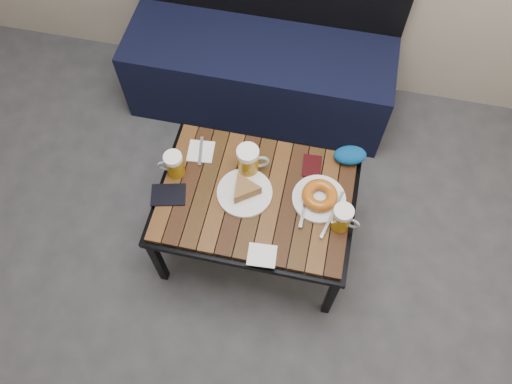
% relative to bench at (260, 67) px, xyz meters
% --- Properties ---
extents(room_shell, '(4.00, 4.00, 4.00)m').
position_rel_bench_xyz_m(room_shell, '(0.04, -1.26, 1.48)').
color(room_shell, gray).
rests_on(room_shell, ground).
extents(bench, '(1.40, 0.50, 0.95)m').
position_rel_bench_xyz_m(bench, '(0.00, 0.00, 0.00)').
color(bench, black).
rests_on(bench, ground).
extents(cafe_table, '(0.84, 0.62, 0.47)m').
position_rel_bench_xyz_m(cafe_table, '(0.16, -0.88, 0.16)').
color(cafe_table, black).
rests_on(cafe_table, ground).
extents(beer_mug_left, '(0.12, 0.09, 0.13)m').
position_rel_bench_xyz_m(beer_mug_left, '(-0.20, -0.84, 0.26)').
color(beer_mug_left, '#9F6E0C').
rests_on(beer_mug_left, cafe_table).
extents(beer_mug_centre, '(0.14, 0.11, 0.15)m').
position_rel_bench_xyz_m(beer_mug_centre, '(0.11, -0.77, 0.28)').
color(beer_mug_centre, '#9F6E0C').
rests_on(beer_mug_centre, cafe_table).
extents(beer_mug_right, '(0.12, 0.09, 0.13)m').
position_rel_bench_xyz_m(beer_mug_right, '(0.53, -0.94, 0.26)').
color(beer_mug_right, '#9F6E0C').
rests_on(beer_mug_right, cafe_table).
extents(plate_pie, '(0.23, 0.23, 0.07)m').
position_rel_bench_xyz_m(plate_pie, '(0.12, -0.88, 0.23)').
color(plate_pie, white).
rests_on(plate_pie, cafe_table).
extents(plate_bagel, '(0.22, 0.29, 0.06)m').
position_rel_bench_xyz_m(plate_bagel, '(0.43, -0.85, 0.22)').
color(plate_bagel, white).
rests_on(plate_bagel, cafe_table).
extents(napkin_left, '(0.12, 0.15, 0.01)m').
position_rel_bench_xyz_m(napkin_left, '(-0.12, -0.72, 0.20)').
color(napkin_left, white).
rests_on(napkin_left, cafe_table).
extents(napkin_right, '(0.12, 0.10, 0.01)m').
position_rel_bench_xyz_m(napkin_right, '(0.24, -1.14, 0.20)').
color(napkin_right, white).
rests_on(napkin_right, cafe_table).
extents(passport_navy, '(0.16, 0.13, 0.01)m').
position_rel_bench_xyz_m(passport_navy, '(-0.20, -0.96, 0.20)').
color(passport_navy, black).
rests_on(passport_navy, cafe_table).
extents(passport_burgundy, '(0.09, 0.12, 0.01)m').
position_rel_bench_xyz_m(passport_burgundy, '(0.37, -0.69, 0.20)').
color(passport_burgundy, black).
rests_on(passport_burgundy, cafe_table).
extents(knit_pouch, '(0.16, 0.13, 0.06)m').
position_rel_bench_xyz_m(knit_pouch, '(0.52, -0.62, 0.23)').
color(knit_pouch, navy).
rests_on(knit_pouch, cafe_table).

